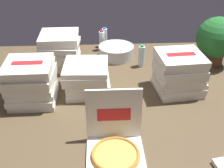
% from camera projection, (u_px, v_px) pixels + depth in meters
% --- Properties ---
extents(ground_plane, '(3.20, 2.40, 0.02)m').
position_uv_depth(ground_plane, '(113.00, 107.00, 2.12)').
color(ground_plane, '#4C3D28').
extents(open_pizza_box, '(0.35, 0.38, 0.37)m').
position_uv_depth(open_pizza_box, '(115.00, 144.00, 1.67)').
color(open_pizza_box, silver).
rests_on(open_pizza_box, ground_plane).
extents(pizza_stack_left_mid, '(0.37, 0.37, 0.25)m').
position_uv_depth(pizza_stack_left_mid, '(87.00, 78.00, 2.25)').
color(pizza_stack_left_mid, silver).
rests_on(pizza_stack_left_mid, ground_plane).
extents(pizza_stack_left_far, '(0.40, 0.40, 0.33)m').
position_uv_depth(pizza_stack_left_far, '(179.00, 73.00, 2.23)').
color(pizza_stack_left_far, silver).
rests_on(pizza_stack_left_far, ground_plane).
extents(pizza_stack_right_mid, '(0.38, 0.39, 0.33)m').
position_uv_depth(pizza_stack_right_mid, '(60.00, 51.00, 2.60)').
color(pizza_stack_right_mid, silver).
rests_on(pizza_stack_right_mid, ground_plane).
extents(pizza_stack_left_near, '(0.37, 0.38, 0.33)m').
position_uv_depth(pizza_stack_left_near, '(31.00, 82.00, 2.11)').
color(pizza_stack_left_near, silver).
rests_on(pizza_stack_left_near, ground_plane).
extents(ice_bucket, '(0.36, 0.36, 0.12)m').
position_uv_depth(ice_bucket, '(116.00, 52.00, 2.82)').
color(ice_bucket, '#B7BABF').
rests_on(ice_bucket, ground_plane).
extents(water_bottle_0, '(0.06, 0.06, 0.22)m').
position_uv_depth(water_bottle_0, '(102.00, 41.00, 2.96)').
color(water_bottle_0, white).
rests_on(water_bottle_0, ground_plane).
extents(water_bottle_1, '(0.06, 0.06, 0.22)m').
position_uv_depth(water_bottle_1, '(105.00, 37.00, 3.04)').
color(water_bottle_1, silver).
rests_on(water_bottle_1, ground_plane).
extents(water_bottle_2, '(0.06, 0.06, 0.22)m').
position_uv_depth(water_bottle_2, '(142.00, 56.00, 2.63)').
color(water_bottle_2, silver).
rests_on(water_bottle_2, ground_plane).
extents(potted_plant, '(0.39, 0.39, 0.47)m').
position_uv_depth(potted_plant, '(217.00, 39.00, 2.59)').
color(potted_plant, '#513323').
rests_on(potted_plant, ground_plane).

